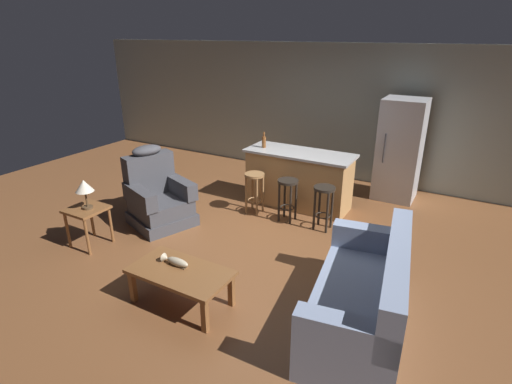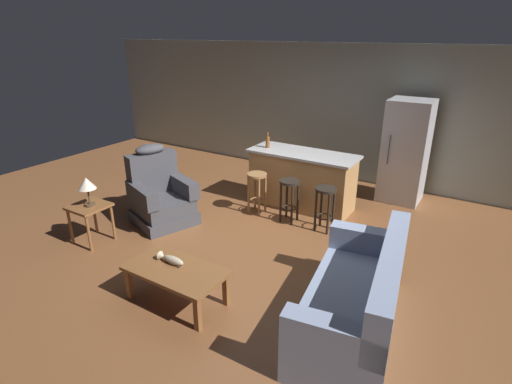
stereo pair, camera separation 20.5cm
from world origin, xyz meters
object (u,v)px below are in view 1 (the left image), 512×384
Objects in this scene: recliner_near_lamp at (158,197)px; table_lamp at (84,187)px; bar_stool_middle at (288,193)px; kitchen_island at (299,179)px; bottle_tall_green at (264,142)px; refrigerator at (400,150)px; fish_figurine at (175,261)px; coffee_table at (181,275)px; bar_stool_right at (324,200)px; couch at (364,297)px; bar_stool_left at (255,186)px; end_table at (87,215)px.

recliner_near_lamp reaches higher than table_lamp.
recliner_near_lamp reaches higher than bar_stool_middle.
kitchen_island is 0.86m from bottle_tall_green.
recliner_near_lamp is 0.68× the size of refrigerator.
fish_figurine is 0.28× the size of recliner_near_lamp.
bar_stool_right is at bearing 74.29° from coffee_table.
bar_stool_right is (0.81, 2.39, 0.01)m from fish_figurine.
couch is 1.14× the size of refrigerator.
fish_figurine is at bearing -81.02° from bar_stool_left.
couch is at bearing 19.08° from coffee_table.
fish_figurine is 3.03m from kitchen_island.
recliner_near_lamp is 1.76× the size of bar_stool_right.
coffee_table is 3.24× the size of fish_figurine.
bar_stool_right is (0.69, -0.63, -0.01)m from kitchen_island.
couch is 2.95× the size of bar_stool_middle.
refrigerator reaches higher than fish_figurine.
end_table is at bearing -142.00° from bar_stool_right.
recliner_near_lamp is 4.46× the size of bottle_tall_green.
coffee_table is at bearing -11.65° from table_lamp.
table_lamp is at bearing 8.13° from end_table.
coffee_table is 0.62× the size of refrigerator.
kitchen_island is at bearing 54.05° from end_table.
bar_stool_middle reaches higher than end_table.
couch is 2.95m from bar_stool_left.
bottle_tall_green is at bearing -175.33° from kitchen_island.
bar_stool_middle is at bearing 51.81° from recliner_near_lamp.
fish_figurine is at bearing -21.80° from recliner_near_lamp.
bottle_tall_green is (-0.15, 0.58, 0.58)m from bar_stool_left.
bar_stool_right is (2.61, 2.06, -0.40)m from table_lamp.
fish_figurine is at bearing -92.23° from kitchen_island.
refrigerator is (1.26, 1.83, 0.41)m from bar_stool_middle.
bar_stool_left is at bearing 54.77° from end_table.
bar_stool_middle is (2.02, 2.06, -0.40)m from table_lamp.
bar_stool_left is at bearing 180.00° from bar_stool_middle.
kitchen_island is at bearing 54.45° from table_lamp.
end_table is at bearing -88.50° from recliner_near_lamp.
fish_figurine is 0.19× the size of kitchen_island.
kitchen_island is 0.64m from bar_stool_middle.
kitchen_island is (0.12, 3.02, 0.02)m from fish_figurine.
refrigerator is at bearing 64.34° from recliner_near_lamp.
bar_stool_middle is (0.10, 2.45, 0.11)m from coffee_table.
bar_stool_left is 1.00× the size of bar_stool_right.
fish_figurine is 0.83× the size of table_lamp.
end_table is 2.08× the size of bottle_tall_green.
table_lamp reaches higher than coffee_table.
fish_figurine is 0.19× the size of refrigerator.
end_table is 2.91m from bar_stool_middle.
end_table is at bearing -134.80° from bar_stool_middle.
table_lamp is at bearing -5.15° from couch.
kitchen_island is 2.65× the size of bar_stool_right.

